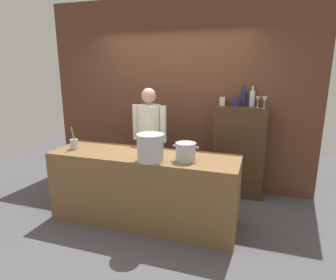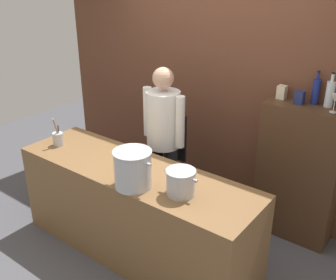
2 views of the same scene
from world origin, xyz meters
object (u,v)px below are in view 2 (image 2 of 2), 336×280
object	(u,v)px
wine_bottle_cobalt	(316,91)
wine_glass_tall	(335,99)
utensil_crock	(58,138)
stockpot_large	(133,169)
stockpot_small	(181,182)
spice_tin_cream	(282,92)
spice_tin_navy	(300,98)
chef	(164,134)
wine_bottle_clear	(330,94)

from	to	relation	value
wine_bottle_cobalt	wine_glass_tall	world-z (taller)	wine_bottle_cobalt
utensil_crock	wine_bottle_cobalt	size ratio (longest dim) A/B	0.96
stockpot_large	wine_bottle_cobalt	xyz separation A→B (m)	(0.89, 1.51, 0.44)
stockpot_small	utensil_crock	world-z (taller)	utensil_crock
stockpot_small	wine_glass_tall	world-z (taller)	wine_glass_tall
wine_bottle_cobalt	spice_tin_cream	bearing A→B (deg)	-172.97
stockpot_small	spice_tin_navy	world-z (taller)	spice_tin_navy
chef	spice_tin_navy	bearing A→B (deg)	-149.05
chef	stockpot_small	bearing A→B (deg)	140.05
wine_glass_tall	wine_bottle_clear	bearing A→B (deg)	123.49
wine_bottle_clear	wine_bottle_cobalt	bearing A→B (deg)	179.36
utensil_crock	wine_bottle_clear	size ratio (longest dim) A/B	0.94
wine_bottle_cobalt	utensil_crock	bearing A→B (deg)	-145.83
wine_glass_tall	spice_tin_cream	world-z (taller)	wine_glass_tall
wine_glass_tall	stockpot_large	bearing A→B (deg)	-128.51
chef	spice_tin_cream	bearing A→B (deg)	-142.50
wine_bottle_clear	wine_bottle_cobalt	size ratio (longest dim) A/B	1.02
chef	wine_glass_tall	world-z (taller)	chef
stockpot_small	wine_glass_tall	bearing A→B (deg)	60.03
wine_bottle_clear	spice_tin_navy	world-z (taller)	wine_bottle_clear
utensil_crock	wine_glass_tall	distance (m)	2.60
chef	wine_bottle_clear	bearing A→B (deg)	-150.06
stockpot_small	spice_tin_navy	size ratio (longest dim) A/B	2.48
wine_bottle_clear	stockpot_large	bearing A→B (deg)	-124.03
stockpot_small	wine_bottle_clear	size ratio (longest dim) A/B	0.96
stockpot_small	wine_bottle_clear	xyz separation A→B (m)	(0.64, 1.38, 0.50)
wine_glass_tall	wine_bottle_cobalt	bearing A→B (deg)	148.91
stockpot_large	spice_tin_navy	size ratio (longest dim) A/B	3.11
wine_bottle_cobalt	spice_tin_navy	xyz separation A→B (m)	(-0.11, -0.09, -0.06)
wine_bottle_clear	spice_tin_navy	distance (m)	0.26
wine_glass_tall	spice_tin_cream	xyz separation A→B (m)	(-0.51, 0.09, -0.06)
stockpot_large	stockpot_small	distance (m)	0.40
utensil_crock	spice_tin_cream	bearing A→B (deg)	37.82
utensil_crock	wine_glass_tall	size ratio (longest dim) A/B	1.78
chef	stockpot_small	world-z (taller)	chef
wine_bottle_clear	spice_tin_cream	xyz separation A→B (m)	(-0.43, -0.04, -0.06)
wine_bottle_cobalt	stockpot_large	bearing A→B (deg)	-120.58
stockpot_small	wine_glass_tall	size ratio (longest dim) A/B	1.82
utensil_crock	wine_bottle_cobalt	xyz separation A→B (m)	(2.02, 1.37, 0.53)
stockpot_large	wine_glass_tall	bearing A→B (deg)	51.49
chef	spice_tin_navy	distance (m)	1.35
spice_tin_navy	wine_bottle_cobalt	bearing A→B (deg)	38.40
stockpot_small	utensil_crock	bearing A→B (deg)	179.62
utensil_crock	spice_tin_navy	world-z (taller)	spice_tin_navy
chef	utensil_crock	bearing A→B (deg)	48.41
stockpot_large	stockpot_small	world-z (taller)	stockpot_large
wine_glass_tall	spice_tin_cream	bearing A→B (deg)	170.09
utensil_crock	spice_tin_navy	bearing A→B (deg)	33.91
wine_bottle_clear	spice_tin_navy	xyz separation A→B (m)	(-0.24, -0.09, -0.06)
chef	stockpot_large	size ratio (longest dim) A/B	4.42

